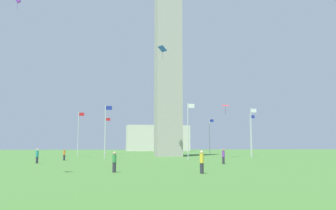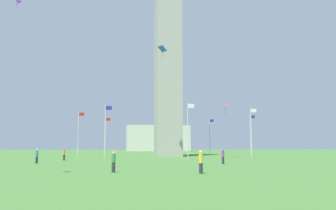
{
  "view_description": "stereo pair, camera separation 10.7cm",
  "coord_description": "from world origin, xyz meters",
  "px_view_note": "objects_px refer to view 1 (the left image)",
  "views": [
    {
      "loc": [
        -12.36,
        -70.45,
        2.12
      ],
      "look_at": [
        0.0,
        0.0,
        10.5
      ],
      "focal_mm": 37.34,
      "sensor_mm": 36.0,
      "label": 1
    },
    {
      "loc": [
        -12.25,
        -70.47,
        2.12
      ],
      "look_at": [
        0.0,
        0.0,
        10.5
      ],
      "focal_mm": 37.34,
      "sensor_mm": 36.0,
      "label": 2
    }
  ],
  "objects_px": {
    "flagpole_sw": "(105,129)",
    "kite_blue_diamond": "(162,49)",
    "flagpole_ne": "(210,135)",
    "flagpole_e": "(156,135)",
    "kite_red_diamond": "(225,106)",
    "flagpole_n": "(251,133)",
    "distant_building": "(157,138)",
    "flagpole_nw": "(252,131)",
    "person_green_shirt": "(114,162)",
    "person_purple_shirt": "(223,157)",
    "flagpole_se": "(106,134)",
    "person_orange_shirt": "(64,155)",
    "flagpole_s": "(78,132)",
    "obelisk_monument": "(168,45)",
    "person_yellow_shirt": "(202,162)",
    "person_teal_shirt": "(37,156)",
    "flagpole_w": "(188,129)"
  },
  "relations": [
    {
      "from": "person_purple_shirt",
      "to": "distant_building",
      "type": "distance_m",
      "value": 105.16
    },
    {
      "from": "flagpole_s",
      "to": "person_teal_shirt",
      "type": "distance_m",
      "value": 26.0
    },
    {
      "from": "flagpole_s",
      "to": "person_teal_shirt",
      "type": "bearing_deg",
      "value": -96.31
    },
    {
      "from": "flagpole_ne",
      "to": "flagpole_s",
      "type": "relative_size",
      "value": 1.0
    },
    {
      "from": "flagpole_n",
      "to": "flagpole_s",
      "type": "xyz_separation_m",
      "value": [
        -35.72,
        0.0,
        0.0
      ]
    },
    {
      "from": "obelisk_monument",
      "to": "flagpole_s",
      "type": "distance_m",
      "value": 25.7
    },
    {
      "from": "flagpole_sw",
      "to": "distant_building",
      "type": "xyz_separation_m",
      "value": [
        21.04,
        86.57,
        0.45
      ]
    },
    {
      "from": "flagpole_w",
      "to": "person_teal_shirt",
      "type": "bearing_deg",
      "value": -159.62
    },
    {
      "from": "person_green_shirt",
      "to": "distant_building",
      "type": "height_order",
      "value": "distant_building"
    },
    {
      "from": "flagpole_s",
      "to": "flagpole_sw",
      "type": "distance_m",
      "value": 13.67
    },
    {
      "from": "flagpole_sw",
      "to": "kite_blue_diamond",
      "type": "height_order",
      "value": "kite_blue_diamond"
    },
    {
      "from": "flagpole_ne",
      "to": "flagpole_e",
      "type": "distance_m",
      "value": 13.67
    },
    {
      "from": "flagpole_ne",
      "to": "person_orange_shirt",
      "type": "xyz_separation_m",
      "value": [
        -31.12,
        -29.63,
        -3.98
      ]
    },
    {
      "from": "flagpole_sw",
      "to": "flagpole_se",
      "type": "bearing_deg",
      "value": 90.0
    },
    {
      "from": "flagpole_se",
      "to": "flagpole_sw",
      "type": "relative_size",
      "value": 1.0
    },
    {
      "from": "flagpole_ne",
      "to": "obelisk_monument",
      "type": "bearing_deg",
      "value": -135.13
    },
    {
      "from": "flagpole_se",
      "to": "kite_blue_diamond",
      "type": "bearing_deg",
      "value": -65.29
    },
    {
      "from": "flagpole_nw",
      "to": "kite_red_diamond",
      "type": "height_order",
      "value": "kite_red_diamond"
    },
    {
      "from": "flagpole_sw",
      "to": "flagpole_nw",
      "type": "xyz_separation_m",
      "value": [
        25.26,
        -0.0,
        0.0
      ]
    },
    {
      "from": "flagpole_n",
      "to": "person_teal_shirt",
      "type": "distance_m",
      "value": 46.41
    },
    {
      "from": "obelisk_monument",
      "to": "flagpole_ne",
      "type": "relative_size",
      "value": 5.32
    },
    {
      "from": "flagpole_n",
      "to": "flagpole_s",
      "type": "distance_m",
      "value": 35.72
    },
    {
      "from": "flagpole_nw",
      "to": "kite_blue_diamond",
      "type": "xyz_separation_m",
      "value": [
        -15.31,
        3.64,
        14.95
      ]
    },
    {
      "from": "flagpole_n",
      "to": "kite_blue_diamond",
      "type": "relative_size",
      "value": 3.68
    },
    {
      "from": "flagpole_ne",
      "to": "flagpole_nw",
      "type": "distance_m",
      "value": 25.26
    },
    {
      "from": "flagpole_w",
      "to": "person_green_shirt",
      "type": "distance_m",
      "value": 26.89
    },
    {
      "from": "person_purple_shirt",
      "to": "flagpole_w",
      "type": "bearing_deg",
      "value": 25.98
    },
    {
      "from": "flagpole_n",
      "to": "person_teal_shirt",
      "type": "relative_size",
      "value": 4.91
    },
    {
      "from": "kite_red_diamond",
      "to": "flagpole_n",
      "type": "bearing_deg",
      "value": 45.05
    },
    {
      "from": "flagpole_ne",
      "to": "person_yellow_shirt",
      "type": "height_order",
      "value": "flagpole_ne"
    },
    {
      "from": "flagpole_e",
      "to": "kite_blue_diamond",
      "type": "height_order",
      "value": "kite_blue_diamond"
    },
    {
      "from": "person_purple_shirt",
      "to": "kite_red_diamond",
      "type": "relative_size",
      "value": 0.93
    },
    {
      "from": "person_purple_shirt",
      "to": "kite_blue_diamond",
      "type": "height_order",
      "value": "kite_blue_diamond"
    },
    {
      "from": "flagpole_e",
      "to": "flagpole_s",
      "type": "height_order",
      "value": "same"
    },
    {
      "from": "flagpole_s",
      "to": "person_green_shirt",
      "type": "xyz_separation_m",
      "value": [
        6.1,
        -41.72,
        -3.95
      ]
    },
    {
      "from": "flagpole_nw",
      "to": "kite_blue_diamond",
      "type": "bearing_deg",
      "value": 166.64
    },
    {
      "from": "flagpole_nw",
      "to": "person_purple_shirt",
      "type": "distance_m",
      "value": 21.92
    },
    {
      "from": "flagpole_nw",
      "to": "person_orange_shirt",
      "type": "relative_size",
      "value": 5.41
    },
    {
      "from": "flagpole_e",
      "to": "person_green_shirt",
      "type": "xyz_separation_m",
      "value": [
        -11.76,
        -59.58,
        -3.95
      ]
    },
    {
      "from": "flagpole_e",
      "to": "flagpole_se",
      "type": "distance_m",
      "value": 13.67
    },
    {
      "from": "flagpole_n",
      "to": "distant_building",
      "type": "height_order",
      "value": "distant_building"
    },
    {
      "from": "flagpole_n",
      "to": "flagpole_se",
      "type": "relative_size",
      "value": 1.0
    },
    {
      "from": "flagpole_sw",
      "to": "person_orange_shirt",
      "type": "bearing_deg",
      "value": -143.27
    },
    {
      "from": "flagpole_ne",
      "to": "flagpole_se",
      "type": "xyz_separation_m",
      "value": [
        -25.26,
        0.0,
        0.0
      ]
    },
    {
      "from": "flagpole_e",
      "to": "flagpole_nw",
      "type": "xyz_separation_m",
      "value": [
        12.63,
        -30.49,
        0.0
      ]
    },
    {
      "from": "person_green_shirt",
      "to": "person_purple_shirt",
      "type": "xyz_separation_m",
      "value": [
        12.89,
        10.84,
        0.05
      ]
    },
    {
      "from": "flagpole_ne",
      "to": "kite_red_diamond",
      "type": "distance_m",
      "value": 21.97
    },
    {
      "from": "flagpole_n",
      "to": "flagpole_nw",
      "type": "bearing_deg",
      "value": -112.5
    },
    {
      "from": "flagpole_ne",
      "to": "flagpole_s",
      "type": "height_order",
      "value": "same"
    },
    {
      "from": "flagpole_nw",
      "to": "person_green_shirt",
      "type": "bearing_deg",
      "value": -129.98
    }
  ]
}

